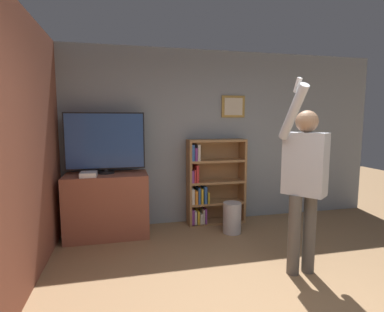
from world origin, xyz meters
name	(u,v)px	position (x,y,z in m)	size (l,w,h in m)	color
wall_back	(198,137)	(0.00, 2.88, 1.35)	(6.11, 0.09, 2.70)	gray
wall_side_brick	(25,149)	(-2.09, 1.42, 1.35)	(0.06, 4.45, 2.70)	#93513D
tv_ledge	(107,205)	(-1.41, 2.51, 0.44)	(1.12, 0.57, 0.88)	#93513D
television	(105,142)	(-1.41, 2.57, 1.32)	(1.08, 0.22, 0.85)	black
game_console	(89,174)	(-1.62, 2.37, 0.91)	(0.21, 0.24, 0.06)	white
bookshelf	(211,184)	(0.16, 2.70, 0.63)	(0.91, 0.28, 1.33)	#997047
person	(305,177)	(0.65, 0.97, 1.05)	(0.56, 0.56, 2.02)	#56514C
waste_bin	(232,218)	(0.34, 2.22, 0.22)	(0.26, 0.26, 0.45)	#B7B7BC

